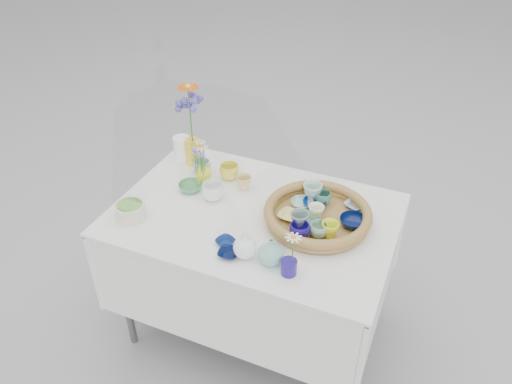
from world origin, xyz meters
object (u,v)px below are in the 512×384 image
at_px(wicker_tray, 317,215).
at_px(bud_vase_seafoam, 271,251).
at_px(display_table, 255,325).
at_px(tall_vase_yellow, 193,152).

bearing_deg(wicker_tray, bud_vase_seafoam, -106.48).
height_order(display_table, bud_vase_seafoam, bud_vase_seafoam).
height_order(display_table, tall_vase_yellow, tall_vase_yellow).
bearing_deg(display_table, tall_vase_yellow, 149.68).
height_order(display_table, wicker_tray, wicker_tray).
distance_m(display_table, wicker_tray, 0.85).
xyz_separation_m(wicker_tray, bud_vase_seafoam, (-0.09, -0.32, 0.02)).
xyz_separation_m(display_table, wicker_tray, (0.28, 0.05, 0.80)).
height_order(bud_vase_seafoam, tall_vase_yellow, tall_vase_yellow).
distance_m(bud_vase_seafoam, tall_vase_yellow, 0.84).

